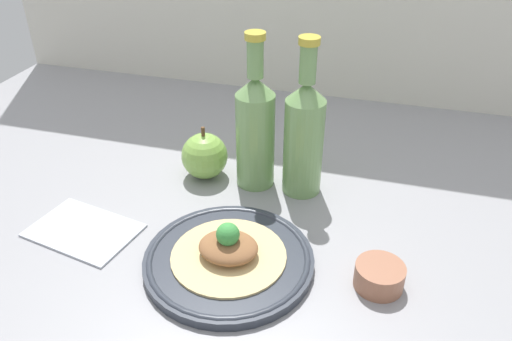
{
  "coord_description": "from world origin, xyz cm",
  "views": [
    {
      "loc": [
        11.29,
        -67.0,
        52.35
      ],
      "look_at": [
        -6.92,
        -2.7,
        10.0
      ],
      "focal_mm": 35.0,
      "sensor_mm": 36.0,
      "label": 1
    }
  ],
  "objects_px": {
    "plate": "(229,259)",
    "cider_bottle_left": "(255,128)",
    "plated_food": "(228,249)",
    "apple": "(205,156)",
    "dipping_bowl": "(379,276)",
    "cider_bottle_right": "(304,135)"
  },
  "relations": [
    {
      "from": "plate",
      "to": "cider_bottle_left",
      "type": "bearing_deg",
      "value": 95.83
    },
    {
      "from": "plated_food",
      "to": "cider_bottle_left",
      "type": "height_order",
      "value": "cider_bottle_left"
    },
    {
      "from": "apple",
      "to": "dipping_bowl",
      "type": "height_order",
      "value": "apple"
    },
    {
      "from": "plated_food",
      "to": "plate",
      "type": "bearing_deg",
      "value": 90.0
    },
    {
      "from": "plated_food",
      "to": "cider_bottle_right",
      "type": "relative_size",
      "value": 0.61
    },
    {
      "from": "apple",
      "to": "plate",
      "type": "bearing_deg",
      "value": -61.36
    },
    {
      "from": "cider_bottle_left",
      "to": "apple",
      "type": "height_order",
      "value": "cider_bottle_left"
    },
    {
      "from": "plate",
      "to": "dipping_bowl",
      "type": "distance_m",
      "value": 0.22
    },
    {
      "from": "cider_bottle_right",
      "to": "plate",
      "type": "bearing_deg",
      "value": -105.89
    },
    {
      "from": "dipping_bowl",
      "to": "apple",
      "type": "bearing_deg",
      "value": 148.91
    },
    {
      "from": "cider_bottle_right",
      "to": "dipping_bowl",
      "type": "bearing_deg",
      "value": -53.61
    },
    {
      "from": "cider_bottle_right",
      "to": "apple",
      "type": "xyz_separation_m",
      "value": [
        -0.19,
        -0.01,
        -0.07
      ]
    },
    {
      "from": "cider_bottle_left",
      "to": "dipping_bowl",
      "type": "bearing_deg",
      "value": -40.92
    },
    {
      "from": "plate",
      "to": "apple",
      "type": "height_order",
      "value": "apple"
    },
    {
      "from": "cider_bottle_left",
      "to": "dipping_bowl",
      "type": "height_order",
      "value": "cider_bottle_left"
    },
    {
      "from": "apple",
      "to": "dipping_bowl",
      "type": "xyz_separation_m",
      "value": [
        0.34,
        -0.21,
        -0.03
      ]
    },
    {
      "from": "plated_food",
      "to": "cider_bottle_left",
      "type": "distance_m",
      "value": 0.24
    },
    {
      "from": "plated_food",
      "to": "dipping_bowl",
      "type": "bearing_deg",
      "value": 4.24
    },
    {
      "from": "plated_food",
      "to": "dipping_bowl",
      "type": "height_order",
      "value": "plated_food"
    },
    {
      "from": "plate",
      "to": "dipping_bowl",
      "type": "relative_size",
      "value": 3.61
    },
    {
      "from": "plate",
      "to": "cider_bottle_left",
      "type": "xyz_separation_m",
      "value": [
        -0.02,
        0.23,
        0.1
      ]
    },
    {
      "from": "plated_food",
      "to": "cider_bottle_left",
      "type": "bearing_deg",
      "value": 95.83
    }
  ]
}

